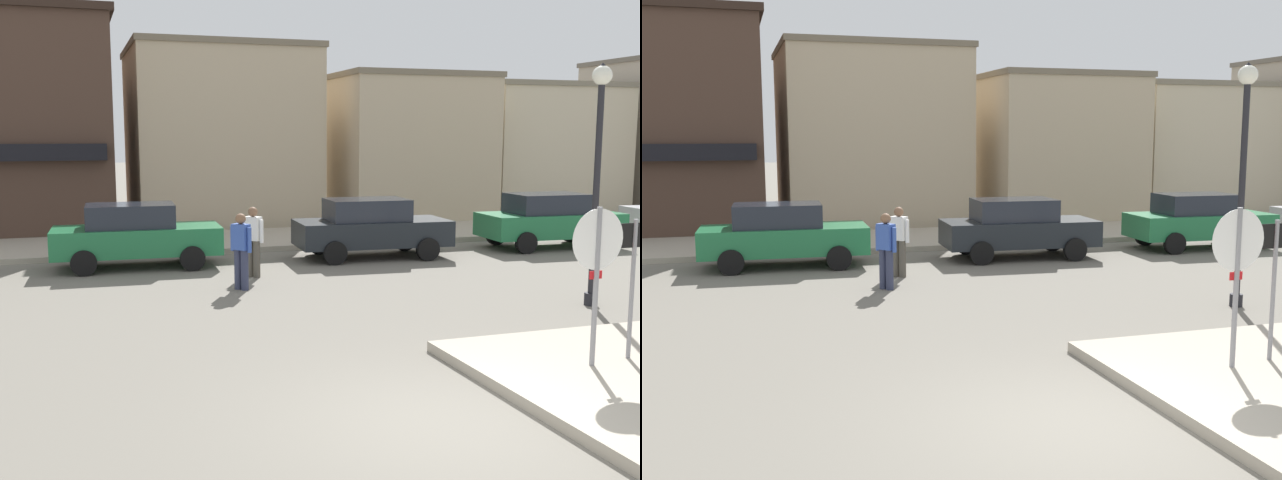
{
  "view_description": "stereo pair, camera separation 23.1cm",
  "coord_description": "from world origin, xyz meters",
  "views": [
    {
      "loc": [
        -3.94,
        -7.18,
        3.26
      ],
      "look_at": [
        -0.09,
        4.5,
        1.5
      ],
      "focal_mm": 42.0,
      "sensor_mm": 36.0,
      "label": 1
    },
    {
      "loc": [
        -3.72,
        -7.25,
        3.26
      ],
      "look_at": [
        -0.09,
        4.5,
        1.5
      ],
      "focal_mm": 42.0,
      "sensor_mm": 36.0,
      "label": 2
    }
  ],
  "objects": [
    {
      "name": "parked_car_third",
      "position": [
        8.96,
        10.97,
        0.81
      ],
      "size": [
        4.09,
        2.05,
        1.56
      ],
      "color": "#1E6B3D",
      "rests_on": "ground"
    },
    {
      "name": "parked_car_second",
      "position": [
        3.44,
        10.94,
        0.81
      ],
      "size": [
        4.11,
        2.09,
        1.56
      ],
      "color": "black",
      "rests_on": "ground"
    },
    {
      "name": "building_storefront_right_near",
      "position": [
        14.45,
        20.85,
        2.63
      ],
      "size": [
        6.17,
        6.97,
        5.26
      ],
      "color": "beige",
      "rests_on": "ground"
    },
    {
      "name": "pedestrian_crossing_far",
      "position": [
        -0.12,
        9.25,
        0.87
      ],
      "size": [
        0.44,
        0.47,
        1.61
      ],
      "color": "#4C473D",
      "rests_on": "ground"
    },
    {
      "name": "stop_sign",
      "position": [
        2.61,
        0.95,
        1.52
      ],
      "size": [
        0.82,
        0.08,
        2.3
      ],
      "color": "gray",
      "rests_on": "ground"
    },
    {
      "name": "building_storefront_left_near",
      "position": [
        1.22,
        20.62,
        3.17
      ],
      "size": [
        6.4,
        6.88,
        6.34
      ],
      "color": "tan",
      "rests_on": "ground"
    },
    {
      "name": "one_way_sign",
      "position": [
        3.31,
        1.07,
        1.33
      ],
      "size": [
        0.6,
        0.06,
        2.1
      ],
      "color": "gray",
      "rests_on": "ground"
    },
    {
      "name": "ground_plane",
      "position": [
        0.0,
        0.0,
        0.0
      ],
      "size": [
        160.0,
        160.0,
        0.0
      ],
      "primitive_type": "plane",
      "color": "#6B665B"
    },
    {
      "name": "lamp_post",
      "position": [
        5.35,
        4.47,
        2.96
      ],
      "size": [
        0.36,
        0.36,
        4.54
      ],
      "color": "black",
      "rests_on": "ground"
    },
    {
      "name": "pedestrian_crossing_near",
      "position": [
        -0.67,
        7.98,
        0.87
      ],
      "size": [
        0.4,
        0.49,
        1.61
      ],
      "color": "#2D334C",
      "rests_on": "ground"
    },
    {
      "name": "building_storefront_left_mid",
      "position": [
        8.04,
        19.19,
        2.72
      ],
      "size": [
        5.65,
        5.45,
        5.44
      ],
      "color": "tan",
      "rests_on": "ground"
    },
    {
      "name": "parked_car_nearest",
      "position": [
        -2.55,
        11.39,
        0.81
      ],
      "size": [
        4.08,
        2.03,
        1.56
      ],
      "color": "#1E6B3D",
      "rests_on": "ground"
    },
    {
      "name": "kerb_far",
      "position": [
        0.0,
        14.69,
        0.07
      ],
      "size": [
        80.0,
        4.0,
        0.15
      ],
      "primitive_type": "cube",
      "color": "#A89E8C",
      "rests_on": "ground"
    }
  ]
}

